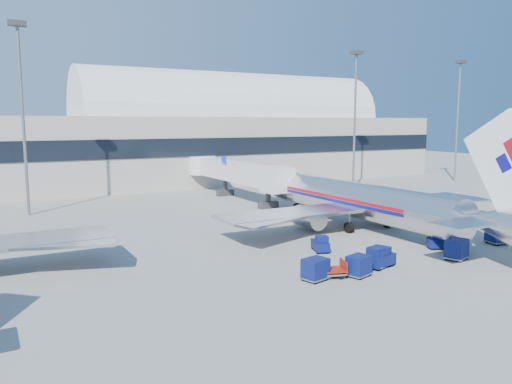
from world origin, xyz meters
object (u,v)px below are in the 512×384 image
barrier_far (475,216)px  cart_train_c (315,269)px  barrier_mid (456,218)px  tug_right (440,241)px  cart_solo_near (456,249)px  ramp_worker (512,241)px  mast_west (21,90)px  barrier_near (435,221)px  cart_train_a (379,257)px  cart_solo_far (499,233)px  mast_east (355,100)px  tug_left (320,244)px  tug_lead (379,258)px  cart_open_red (329,272)px  cart_train_b (359,265)px  jetbridge_near (231,171)px  mast_far_east (459,103)px  airliner_main (363,201)px

barrier_far → cart_train_c: (-29.16, -9.39, 0.40)m
barrier_mid → tug_right: size_ratio=1.14×
cart_solo_near → ramp_worker: (6.84, -0.20, -0.10)m
mast_west → cart_solo_near: (28.63, -38.48, -13.89)m
barrier_near → cart_train_a: (-16.39, -9.06, 0.39)m
cart_solo_far → mast_east: bearing=79.9°
cart_solo_far → tug_left: bearing=170.7°
tug_lead → cart_open_red: 4.88m
barrier_far → tug_lead: bearing=-158.3°
barrier_near → cart_train_b: 21.80m
cart_solo_far → cart_train_a: bearing=-168.5°
barrier_far → ramp_worker: size_ratio=1.88×
tug_left → cart_train_b: size_ratio=1.21×
cart_train_b → jetbridge_near: bearing=60.0°
cart_train_a → cart_train_c: 6.19m
cart_train_b → cart_solo_near: size_ratio=0.90×
mast_far_east → tug_left: bearing=-150.3°
airliner_main → tug_right: size_ratio=14.16×
tug_left → barrier_mid: bearing=-61.0°
barrier_mid → tug_lead: size_ratio=1.08×
jetbridge_near → tug_right: size_ratio=10.45×
barrier_near → cart_train_c: cart_train_c is taller
mast_east → cart_train_c: mast_east is taller
mast_east → tug_lead: mast_east is taller
tug_left → cart_solo_near: (8.14, -7.40, 0.23)m
airliner_main → ramp_worker: bearing=-67.5°
mast_west → cart_solo_far: bearing=-45.2°
cart_train_a → cart_open_red: (-4.89, -0.24, -0.40)m
tug_lead → cart_train_c: 6.16m
mast_far_east → barrier_near: (-37.00, -28.00, -14.34)m
jetbridge_near → ramp_worker: 40.38m
cart_solo_far → cart_train_b: bearing=-165.2°
jetbridge_near → cart_train_b: (-8.89, -38.96, -3.11)m
mast_west → cart_solo_far: 53.56m
tug_left → cart_train_c: (-5.05, -6.31, 0.18)m
cart_train_c → barrier_near: bearing=8.7°
cart_train_a → mast_west: bearing=100.4°
tug_lead → ramp_worker: bearing=-19.9°
barrier_near → ramp_worker: 10.98m
mast_east → cart_solo_far: size_ratio=9.83×
tug_lead → tug_right: bearing=-2.5°
barrier_mid → tug_left: 21.04m
mast_far_east → cart_solo_far: mast_far_east is taller
barrier_near → tug_lead: size_ratio=1.08×
mast_east → barrier_near: (-12.00, -28.00, -14.34)m
tug_right → cart_solo_far: cart_solo_far is taller
cart_open_red → ramp_worker: (18.74, -1.38, 0.36)m
barrier_near → barrier_mid: (3.30, 0.00, 0.00)m
cart_train_c → ramp_worker: bearing=-17.5°
barrier_mid → cart_train_c: (-25.86, -9.39, 0.40)m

